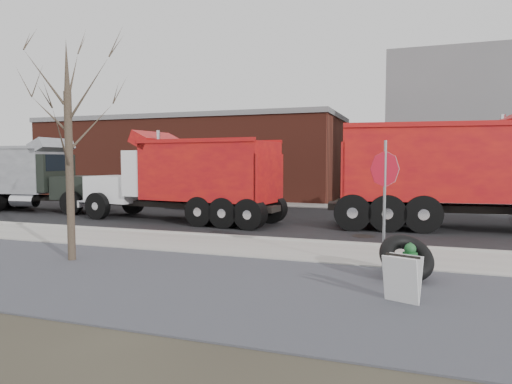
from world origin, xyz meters
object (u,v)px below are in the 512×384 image
at_px(truck_tire, 407,257).
at_px(dump_truck_red_a, 468,171).
at_px(dump_truck_grey, 27,175).
at_px(stop_sign, 385,183).
at_px(fire_hydrant, 410,264).
at_px(sandwich_board, 402,279).
at_px(dump_truck_red_b, 187,176).

bearing_deg(truck_tire, dump_truck_red_a, 76.62).
bearing_deg(dump_truck_grey, stop_sign, -26.12).
xyz_separation_m(fire_hydrant, sandwich_board, (-0.11, -1.46, 0.07)).
distance_m(dump_truck_red_a, dump_truck_red_b, 10.19).
relative_size(sandwich_board, dump_truck_red_b, 0.10).
distance_m(truck_tire, dump_truck_grey, 18.85).
xyz_separation_m(truck_tire, sandwich_board, (-0.04, -1.54, -0.05)).
relative_size(sandwich_board, dump_truck_grey, 0.11).
xyz_separation_m(truck_tire, stop_sign, (-0.48, 0.57, 1.44)).
bearing_deg(sandwich_board, stop_sign, 121.43).
distance_m(fire_hydrant, stop_sign, 1.77).
relative_size(dump_truck_red_a, dump_truck_red_b, 1.22).
height_order(truck_tire, stop_sign, stop_sign).
relative_size(truck_tire, sandwich_board, 1.80).
relative_size(fire_hydrant, dump_truck_grey, 0.11).
bearing_deg(dump_truck_red_a, dump_truck_red_b, -179.08).
bearing_deg(dump_truck_red_a, stop_sign, -114.42).
height_order(stop_sign, sandwich_board, stop_sign).
xyz_separation_m(dump_truck_red_a, dump_truck_grey, (-19.12, -0.30, -0.32)).
bearing_deg(dump_truck_red_b, truck_tire, 147.88).
bearing_deg(stop_sign, fire_hydrant, -71.54).
distance_m(truck_tire, stop_sign, 1.62).
xyz_separation_m(fire_hydrant, dump_truck_red_a, (1.78, 7.83, 1.67)).
xyz_separation_m(fire_hydrant, dump_truck_grey, (-17.34, 7.53, 1.35)).
bearing_deg(truck_tire, sandwich_board, -91.64).
relative_size(stop_sign, dump_truck_red_a, 0.28).
distance_m(sandwich_board, dump_truck_red_b, 11.53).
bearing_deg(truck_tire, dump_truck_grey, 156.66).
xyz_separation_m(sandwich_board, dump_truck_red_a, (1.89, 9.29, 1.60)).
relative_size(fire_hydrant, dump_truck_red_b, 0.09).
bearing_deg(fire_hydrant, sandwich_board, -100.93).
height_order(fire_hydrant, dump_truck_grey, dump_truck_grey).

